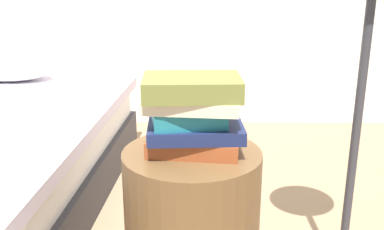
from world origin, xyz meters
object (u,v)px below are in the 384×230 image
object	(u,v)px
book_olive	(191,87)
book_navy	(195,130)
book_cream	(192,103)
side_table	(192,230)
book_teal	(189,116)
book_rust	(194,143)

from	to	relation	value
book_olive	book_navy	bearing A→B (deg)	56.50
book_cream	side_table	bearing A→B (deg)	97.11
side_table	book_teal	world-z (taller)	book_teal
book_navy	book_cream	size ratio (longest dim) A/B	1.02
side_table	book_olive	bearing A→B (deg)	-101.32
book_rust	book_teal	world-z (taller)	book_teal
book_teal	book_olive	world-z (taller)	book_olive
book_navy	book_teal	xyz separation A→B (m)	(-0.02, -0.01, 0.05)
book_teal	book_cream	xyz separation A→B (m)	(0.01, -0.01, 0.05)
side_table	book_rust	size ratio (longest dim) A/B	1.98
side_table	book_teal	xyz separation A→B (m)	(-0.01, 0.00, 0.40)
book_cream	book_olive	distance (m)	0.05
side_table	book_rust	world-z (taller)	book_rust
book_navy	book_cream	distance (m)	0.10
side_table	book_cream	xyz separation A→B (m)	(0.00, -0.01, 0.45)
book_cream	book_rust	bearing A→B (deg)	78.66
book_teal	book_olive	size ratio (longest dim) A/B	0.76
book_navy	book_olive	size ratio (longest dim) A/B	1.01
book_rust	book_olive	distance (m)	0.19
book_rust	book_teal	size ratio (longest dim) A/B	1.28
book_navy	book_olive	distance (m)	0.15
book_rust	book_teal	distance (m)	0.10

